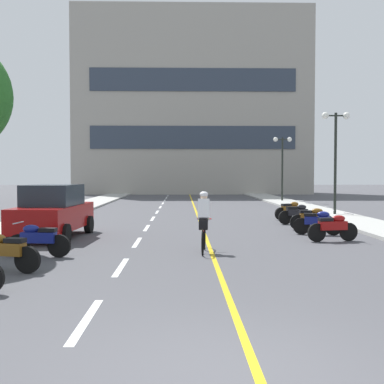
% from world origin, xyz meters
% --- Properties ---
extents(ground_plane, '(140.00, 140.00, 0.00)m').
position_xyz_m(ground_plane, '(0.00, 21.00, 0.00)').
color(ground_plane, '#47474C').
extents(curb_left, '(2.40, 72.00, 0.12)m').
position_xyz_m(curb_left, '(-7.20, 24.00, 0.06)').
color(curb_left, '#A8A8A3').
rests_on(curb_left, ground).
extents(curb_right, '(2.40, 72.00, 0.12)m').
position_xyz_m(curb_right, '(7.20, 24.00, 0.06)').
color(curb_right, '#A8A8A3').
rests_on(curb_right, ground).
extents(lane_dash_0, '(0.14, 2.20, 0.01)m').
position_xyz_m(lane_dash_0, '(-2.00, 2.00, 0.00)').
color(lane_dash_0, silver).
rests_on(lane_dash_0, ground).
extents(lane_dash_1, '(0.14, 2.20, 0.01)m').
position_xyz_m(lane_dash_1, '(-2.00, 6.00, 0.00)').
color(lane_dash_1, silver).
rests_on(lane_dash_1, ground).
extents(lane_dash_2, '(0.14, 2.20, 0.01)m').
position_xyz_m(lane_dash_2, '(-2.00, 10.00, 0.00)').
color(lane_dash_2, silver).
rests_on(lane_dash_2, ground).
extents(lane_dash_3, '(0.14, 2.20, 0.01)m').
position_xyz_m(lane_dash_3, '(-2.00, 14.00, 0.00)').
color(lane_dash_3, silver).
rests_on(lane_dash_3, ground).
extents(lane_dash_4, '(0.14, 2.20, 0.01)m').
position_xyz_m(lane_dash_4, '(-2.00, 18.00, 0.00)').
color(lane_dash_4, silver).
rests_on(lane_dash_4, ground).
extents(lane_dash_5, '(0.14, 2.20, 0.01)m').
position_xyz_m(lane_dash_5, '(-2.00, 22.00, 0.00)').
color(lane_dash_5, silver).
rests_on(lane_dash_5, ground).
extents(lane_dash_6, '(0.14, 2.20, 0.01)m').
position_xyz_m(lane_dash_6, '(-2.00, 26.00, 0.00)').
color(lane_dash_6, silver).
rests_on(lane_dash_6, ground).
extents(lane_dash_7, '(0.14, 2.20, 0.01)m').
position_xyz_m(lane_dash_7, '(-2.00, 30.00, 0.00)').
color(lane_dash_7, silver).
rests_on(lane_dash_7, ground).
extents(lane_dash_8, '(0.14, 2.20, 0.01)m').
position_xyz_m(lane_dash_8, '(-2.00, 34.00, 0.00)').
color(lane_dash_8, silver).
rests_on(lane_dash_8, ground).
extents(lane_dash_9, '(0.14, 2.20, 0.01)m').
position_xyz_m(lane_dash_9, '(-2.00, 38.00, 0.00)').
color(lane_dash_9, silver).
rests_on(lane_dash_9, ground).
extents(lane_dash_10, '(0.14, 2.20, 0.01)m').
position_xyz_m(lane_dash_10, '(-2.00, 42.00, 0.00)').
color(lane_dash_10, silver).
rests_on(lane_dash_10, ground).
extents(lane_dash_11, '(0.14, 2.20, 0.01)m').
position_xyz_m(lane_dash_11, '(-2.00, 46.00, 0.00)').
color(lane_dash_11, silver).
rests_on(lane_dash_11, ground).
extents(centre_line_yellow, '(0.12, 66.00, 0.01)m').
position_xyz_m(centre_line_yellow, '(0.25, 24.00, 0.00)').
color(centre_line_yellow, gold).
rests_on(centre_line_yellow, ground).
extents(office_building, '(25.90, 7.09, 20.23)m').
position_xyz_m(office_building, '(0.61, 48.49, 10.11)').
color(office_building, '#9E998E').
rests_on(office_building, ground).
extents(street_lamp_mid, '(1.46, 0.36, 5.24)m').
position_xyz_m(street_lamp_mid, '(7.35, 19.16, 3.94)').
color(street_lamp_mid, black).
rests_on(street_lamp_mid, curb_right).
extents(street_lamp_far, '(1.46, 0.36, 4.94)m').
position_xyz_m(street_lamp_far, '(7.27, 31.61, 3.75)').
color(street_lamp_far, black).
rests_on(street_lamp_far, curb_right).
extents(parked_car_near, '(2.14, 4.30, 1.82)m').
position_xyz_m(parked_car_near, '(-4.95, 11.08, 0.92)').
color(parked_car_near, black).
rests_on(parked_car_near, ground).
extents(motorcycle_1, '(1.67, 0.68, 0.92)m').
position_xyz_m(motorcycle_1, '(-4.50, 5.48, 0.47)').
color(motorcycle_1, black).
rests_on(motorcycle_1, ground).
extents(motorcycle_2, '(1.70, 0.60, 0.92)m').
position_xyz_m(motorcycle_2, '(-4.34, 7.38, 0.47)').
color(motorcycle_2, black).
rests_on(motorcycle_2, ground).
extents(motorcycle_3, '(1.70, 0.60, 0.92)m').
position_xyz_m(motorcycle_3, '(4.31, 10.06, 0.47)').
color(motorcycle_3, black).
rests_on(motorcycle_3, ground).
extents(motorcycle_4, '(1.67, 0.70, 0.92)m').
position_xyz_m(motorcycle_4, '(4.29, 11.70, 0.47)').
color(motorcycle_4, black).
rests_on(motorcycle_4, ground).
extents(motorcycle_5, '(1.70, 0.60, 0.92)m').
position_xyz_m(motorcycle_5, '(4.50, 13.16, 0.47)').
color(motorcycle_5, black).
rests_on(motorcycle_5, ground).
extents(motorcycle_6, '(1.69, 0.62, 0.92)m').
position_xyz_m(motorcycle_6, '(4.45, 15.32, 0.47)').
color(motorcycle_6, black).
rests_on(motorcycle_6, ground).
extents(motorcycle_7, '(1.64, 0.79, 0.92)m').
position_xyz_m(motorcycle_7, '(4.64, 17.36, 0.47)').
color(motorcycle_7, black).
rests_on(motorcycle_7, ground).
extents(cyclist_rider, '(0.43, 1.77, 1.71)m').
position_xyz_m(cyclist_rider, '(0.04, 8.11, 0.89)').
color(cyclist_rider, black).
rests_on(cyclist_rider, ground).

